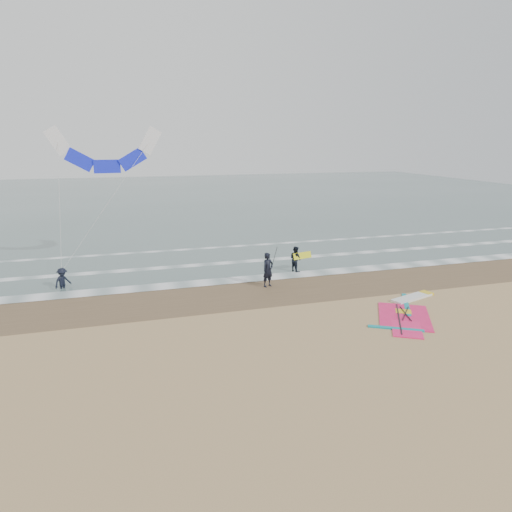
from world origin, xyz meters
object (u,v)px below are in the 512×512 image
object	(u,v)px
surf_kite	(106,154)
person_wading	(62,275)
person_walking	(295,259)
windsurf_rig	(408,311)
person_standing	(268,270)

from	to	relation	value
surf_kite	person_wading	bearing A→B (deg)	-127.62
person_walking	surf_kite	distance (m)	12.84
person_wading	surf_kite	xyz separation A→B (m)	(2.65, 3.44, 6.23)
windsurf_rig	person_walking	world-z (taller)	person_walking
windsurf_rig	surf_kite	world-z (taller)	surf_kite
person_standing	surf_kite	xyz separation A→B (m)	(-8.03, 6.20, 6.05)
person_standing	person_walking	distance (m)	3.44
windsurf_rig	person_standing	distance (m)	7.52
person_standing	person_wading	size ratio (longest dim) A/B	1.25
windsurf_rig	person_wading	distance (m)	17.80
surf_kite	person_walking	bearing A→B (deg)	-20.08
person_wading	surf_kite	bearing A→B (deg)	8.99
windsurf_rig	person_walking	xyz separation A→B (m)	(-2.57, 7.81, 0.75)
windsurf_rig	surf_kite	distance (m)	18.88
person_standing	surf_kite	bearing A→B (deg)	117.67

